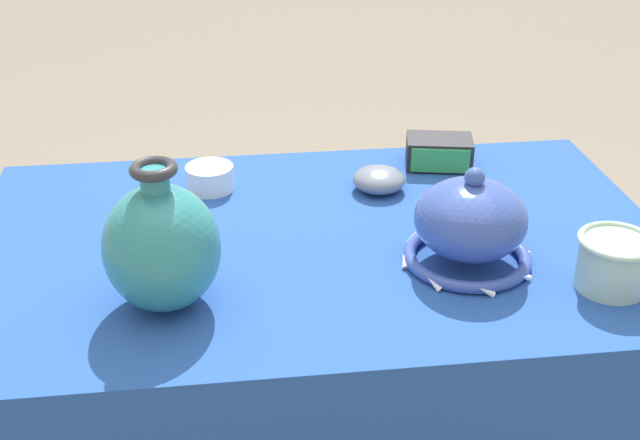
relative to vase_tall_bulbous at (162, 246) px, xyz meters
The scene contains 7 objects.
display_table 0.37m from the vase_tall_bulbous, 33.13° to the left, with size 1.32×0.80×0.68m.
vase_tall_bulbous is the anchor object (origin of this frame).
vase_dome_bell 0.53m from the vase_tall_bulbous, ahead, with size 0.24×0.24×0.19m.
mosaic_tile_box 0.76m from the vase_tall_bulbous, 39.73° to the left, with size 0.16×0.12×0.07m.
bowl_shallow_slate 0.57m from the vase_tall_bulbous, 41.53° to the left, with size 0.11×0.11×0.05m, color slate.
pot_squat_porcelain 0.44m from the vase_tall_bulbous, 80.53° to the left, with size 0.10×0.10×0.05m, color white.
cup_wide_celadon 0.74m from the vase_tall_bulbous, ahead, with size 0.13×0.13×0.09m.
Camera 1 is at (-0.16, -1.31, 1.43)m, focal length 45.00 mm.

